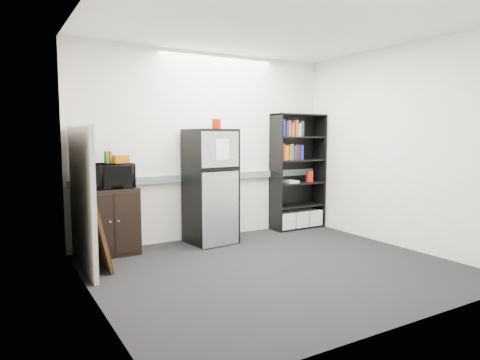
{
  "coord_description": "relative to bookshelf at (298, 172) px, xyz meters",
  "views": [
    {
      "loc": [
        -2.77,
        -3.91,
        1.51
      ],
      "look_at": [
        0.05,
        0.9,
        0.93
      ],
      "focal_mm": 32.0,
      "sensor_mm": 36.0,
      "label": 1
    }
  ],
  "objects": [
    {
      "name": "floor",
      "position": [
        -1.53,
        -1.57,
        -0.91
      ],
      "size": [
        4.0,
        4.0,
        0.0
      ],
      "primitive_type": "plane",
      "color": "black",
      "rests_on": "ground"
    },
    {
      "name": "wall_back",
      "position": [
        -1.53,
        0.18,
        0.44
      ],
      "size": [
        4.0,
        0.02,
        2.7
      ],
      "primitive_type": "cube",
      "color": "white",
      "rests_on": "floor"
    },
    {
      "name": "wall_right",
      "position": [
        0.47,
        -1.57,
        0.44
      ],
      "size": [
        0.02,
        3.5,
        2.7
      ],
      "primitive_type": "cube",
      "color": "white",
      "rests_on": "floor"
    },
    {
      "name": "wall_left",
      "position": [
        -3.53,
        -1.57,
        0.44
      ],
      "size": [
        0.02,
        3.5,
        2.7
      ],
      "primitive_type": "cube",
      "color": "white",
      "rests_on": "floor"
    },
    {
      "name": "ceiling",
      "position": [
        -1.53,
        -1.57,
        1.79
      ],
      "size": [
        4.0,
        3.5,
        0.02
      ],
      "primitive_type": "cube",
      "color": "white",
      "rests_on": "wall_back"
    },
    {
      "name": "electrical_raceway",
      "position": [
        -1.53,
        0.15,
        -0.01
      ],
      "size": [
        3.92,
        0.05,
        0.1
      ],
      "primitive_type": "cube",
      "color": "gray",
      "rests_on": "wall_back"
    },
    {
      "name": "wall_note",
      "position": [
        -1.88,
        0.18,
        0.64
      ],
      "size": [
        0.14,
        0.0,
        0.1
      ],
      "primitive_type": "cube",
      "color": "white",
      "rests_on": "wall_back"
    },
    {
      "name": "bookshelf",
      "position": [
        0.0,
        0.0,
        0.0
      ],
      "size": [
        0.9,
        0.34,
        1.85
      ],
      "color": "black",
      "rests_on": "floor"
    },
    {
      "name": "cubicle_partition",
      "position": [
        -3.43,
        -0.49,
        -0.1
      ],
      "size": [
        0.06,
        1.3,
        1.62
      ],
      "color": "gray",
      "rests_on": "floor"
    },
    {
      "name": "cabinet",
      "position": [
        -3.03,
        -0.06,
        -0.49
      ],
      "size": [
        0.68,
        0.46,
        0.85
      ],
      "color": "black",
      "rests_on": "floor"
    },
    {
      "name": "microwave",
      "position": [
        -3.03,
        -0.08,
        0.1
      ],
      "size": [
        0.58,
        0.41,
        0.31
      ],
      "primitive_type": "imported",
      "rotation": [
        0.0,
        0.0,
        0.05
      ],
      "color": "black",
      "rests_on": "cabinet"
    },
    {
      "name": "snack_box_a",
      "position": [
        -3.03,
        -0.05,
        0.33
      ],
      "size": [
        0.08,
        0.07,
        0.15
      ],
      "primitive_type": "cube",
      "rotation": [
        0.0,
        0.0,
        0.28
      ],
      "color": "#1E5E1B",
      "rests_on": "microwave"
    },
    {
      "name": "snack_box_b",
      "position": [
        -3.03,
        -0.05,
        0.33
      ],
      "size": [
        0.08,
        0.07,
        0.15
      ],
      "primitive_type": "cube",
      "rotation": [
        0.0,
        0.0,
        -0.29
      ],
      "color": "#0D3D17",
      "rests_on": "microwave"
    },
    {
      "name": "snack_box_c",
      "position": [
        -3.01,
        -0.05,
        0.32
      ],
      "size": [
        0.08,
        0.06,
        0.14
      ],
      "primitive_type": "cube",
      "rotation": [
        0.0,
        0.0,
        0.2
      ],
      "color": "#D85F14",
      "rests_on": "microwave"
    },
    {
      "name": "snack_bag",
      "position": [
        -2.87,
        -0.1,
        0.3
      ],
      "size": [
        0.19,
        0.12,
        0.1
      ],
      "primitive_type": "cube",
      "rotation": [
        0.0,
        0.0,
        0.09
      ],
      "color": "#C36213",
      "rests_on": "microwave"
    },
    {
      "name": "refrigerator",
      "position": [
        -1.65,
        -0.14,
        -0.11
      ],
      "size": [
        0.66,
        0.69,
        1.6
      ],
      "rotation": [
        0.0,
        0.0,
        0.11
      ],
      "color": "black",
      "rests_on": "floor"
    },
    {
      "name": "coffee_can",
      "position": [
        -1.48,
        -0.02,
        0.77
      ],
      "size": [
        0.13,
        0.13,
        0.18
      ],
      "color": "#9E1107",
      "rests_on": "refrigerator"
    },
    {
      "name": "framed_poster",
      "position": [
        -3.3,
        -0.54,
        -0.46
      ],
      "size": [
        0.23,
        0.71,
        0.9
      ],
      "rotation": [
        0.0,
        -0.21,
        0.0
      ],
      "color": "#321A0D",
      "rests_on": "floor"
    }
  ]
}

